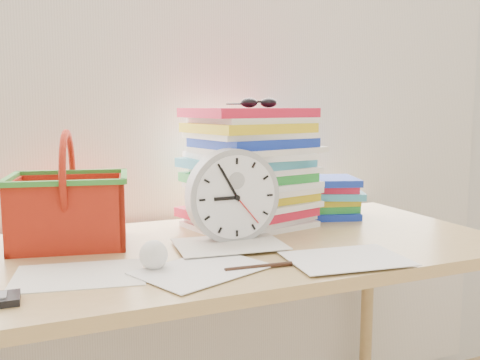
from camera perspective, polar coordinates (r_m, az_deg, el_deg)
name	(u,v)px	position (r m, az deg, el deg)	size (l,w,h in m)	color
curtain	(188,42)	(1.71, -5.61, 14.48)	(2.40, 0.01, 2.50)	silver
desk	(235,272)	(1.41, -0.49, -9.74)	(1.40, 0.70, 0.75)	tan
paper_stack	(253,168)	(1.56, 1.43, 1.31)	(0.36, 0.30, 0.35)	white
clock	(233,196)	(1.38, -0.79, -1.70)	(0.24, 0.24, 0.05)	#A0A0A1
sunglasses	(259,103)	(1.55, 2.03, 8.23)	(0.13, 0.11, 0.03)	black
book_stack	(323,197)	(1.73, 8.83, -1.82)	(0.25, 0.19, 0.13)	white
basket	(68,189)	(1.42, -17.83, -0.96)	(0.29, 0.22, 0.29)	red
crumpled_ball	(153,255)	(1.18, -9.23, -7.88)	(0.06, 0.06, 0.06)	white
pen	(259,267)	(1.18, 2.02, -9.23)	(0.01, 0.01, 0.16)	black
scattered_papers	(235,241)	(1.39, -0.50, -6.55)	(1.26, 0.42, 0.02)	white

